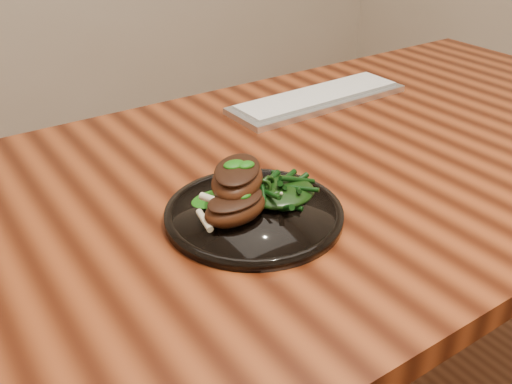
{
  "coord_description": "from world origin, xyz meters",
  "views": [
    {
      "loc": [
        -0.59,
        -0.66,
        1.18
      ],
      "look_at": [
        -0.2,
        -0.07,
        0.78
      ],
      "focal_mm": 40.0,
      "sensor_mm": 36.0,
      "label": 1
    }
  ],
  "objects_px": {
    "desk": "(324,199)",
    "keyboard": "(318,98)",
    "lamb_chop_front": "(235,207)",
    "greens_heap": "(281,188)",
    "plate": "(254,213)"
  },
  "relations": [
    {
      "from": "desk",
      "to": "keyboard",
      "type": "height_order",
      "value": "keyboard"
    },
    {
      "from": "lamb_chop_front",
      "to": "greens_heap",
      "type": "bearing_deg",
      "value": 8.83
    },
    {
      "from": "desk",
      "to": "plate",
      "type": "bearing_deg",
      "value": -157.07
    },
    {
      "from": "lamb_chop_front",
      "to": "desk",
      "type": "bearing_deg",
      "value": 21.63
    },
    {
      "from": "plate",
      "to": "keyboard",
      "type": "height_order",
      "value": "keyboard"
    },
    {
      "from": "lamb_chop_front",
      "to": "greens_heap",
      "type": "height_order",
      "value": "lamb_chop_front"
    },
    {
      "from": "plate",
      "to": "greens_heap",
      "type": "distance_m",
      "value": 0.06
    },
    {
      "from": "plate",
      "to": "desk",
      "type": "bearing_deg",
      "value": 22.93
    },
    {
      "from": "plate",
      "to": "greens_heap",
      "type": "relative_size",
      "value": 2.43
    },
    {
      "from": "lamb_chop_front",
      "to": "keyboard",
      "type": "height_order",
      "value": "lamb_chop_front"
    },
    {
      "from": "greens_heap",
      "to": "plate",
      "type": "bearing_deg",
      "value": -174.81
    },
    {
      "from": "desk",
      "to": "lamb_chop_front",
      "type": "distance_m",
      "value": 0.29
    },
    {
      "from": "lamb_chop_front",
      "to": "greens_heap",
      "type": "relative_size",
      "value": 1.01
    },
    {
      "from": "desk",
      "to": "greens_heap",
      "type": "xyz_separation_m",
      "value": [
        -0.16,
        -0.09,
        0.11
      ]
    },
    {
      "from": "plate",
      "to": "greens_heap",
      "type": "height_order",
      "value": "greens_heap"
    }
  ]
}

